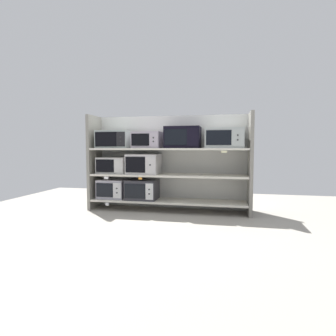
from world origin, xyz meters
The scene contains 19 objects.
ground centered at (0.00, -1.00, -0.01)m, with size 6.47×6.00×0.02m, color gray.
back_panel centered at (0.00, 0.26, 0.77)m, with size 2.67×0.04×1.54m, color #B2B2AD.
upright_left centered at (-1.27, 0.00, 0.77)m, with size 0.05×0.48×1.54m, color gray.
upright_right centered at (1.27, 0.00, 0.77)m, with size 0.05×0.48×1.54m, color gray.
shelf_0 centered at (0.00, 0.00, 0.16)m, with size 2.47×0.48×0.03m, color beige.
microwave_0 centered at (-0.95, 0.00, 0.33)m, with size 0.45×0.35×0.31m.
microwave_1 centered at (-0.43, 0.00, 0.33)m, with size 0.49×0.42×0.32m.
price_tag_0 centered at (-0.94, -0.25, 0.11)m, with size 0.05×0.00×0.05m, color white.
shelf_1 centered at (0.00, 0.00, 0.57)m, with size 2.47×0.48×0.03m, color beige.
microwave_2 centered at (-0.93, 0.00, 0.72)m, with size 0.48×0.34×0.26m.
microwave_3 centered at (-0.40, 0.00, 0.75)m, with size 0.51×0.44×0.32m.
price_tag_1 centered at (-0.95, -0.25, 0.53)m, with size 0.07×0.00×0.04m, color white.
price_tag_2 centered at (-0.39, -0.25, 0.54)m, with size 0.06×0.00×0.03m, color orange.
shelf_2 centered at (0.00, 0.00, 0.99)m, with size 2.47×0.48×0.03m, color beige.
microwave_4 centered at (-0.91, 0.00, 1.15)m, with size 0.53×0.38×0.28m.
microwave_5 centered at (-0.34, 0.00, 1.14)m, with size 0.45×0.38×0.26m.
microwave_6 centered at (0.24, 0.00, 1.17)m, with size 0.55×0.41×0.33m.
microwave_7 centered at (0.88, 0.00, 1.16)m, with size 0.57×0.44×0.31m.
price_tag_3 centered at (0.88, -0.25, 0.95)m, with size 0.08×0.00×0.03m, color beige.
Camera 1 is at (0.91, -4.39, 1.01)m, focal length 30.14 mm.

